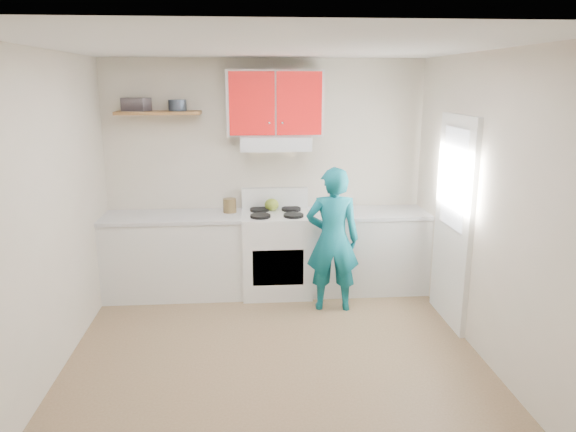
{
  "coord_description": "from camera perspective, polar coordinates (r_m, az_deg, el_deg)",
  "views": [
    {
      "loc": [
        -0.23,
        -4.21,
        2.35
      ],
      "look_at": [
        0.15,
        0.55,
        1.15
      ],
      "focal_mm": 33.53,
      "sensor_mm": 36.0,
      "label": 1
    }
  ],
  "objects": [
    {
      "name": "floor",
      "position": [
        4.82,
        -1.3,
        -15.05
      ],
      "size": [
        3.8,
        3.8,
        0.0
      ],
      "primitive_type": "plane",
      "color": "brown",
      "rests_on": "ground"
    },
    {
      "name": "ceiling",
      "position": [
        4.22,
        -1.51,
        17.52
      ],
      "size": [
        3.6,
        3.8,
        0.04
      ],
      "primitive_type": "cube",
      "color": "white",
      "rests_on": "floor"
    },
    {
      "name": "back_wall",
      "position": [
        6.2,
        -2.38,
        4.35
      ],
      "size": [
        3.6,
        0.04,
        2.6
      ],
      "primitive_type": "cube",
      "color": "beige",
      "rests_on": "floor"
    },
    {
      "name": "front_wall",
      "position": [
        2.54,
        1.04,
        -10.23
      ],
      "size": [
        3.6,
        0.04,
        2.6
      ],
      "primitive_type": "cube",
      "color": "beige",
      "rests_on": "floor"
    },
    {
      "name": "left_wall",
      "position": [
        4.61,
        -24.34,
        -0.32
      ],
      "size": [
        0.04,
        3.8,
        2.6
      ],
      "primitive_type": "cube",
      "color": "beige",
      "rests_on": "floor"
    },
    {
      "name": "right_wall",
      "position": [
        4.79,
        20.66,
        0.53
      ],
      "size": [
        0.04,
        3.8,
        2.6
      ],
      "primitive_type": "cube",
      "color": "beige",
      "rests_on": "floor"
    },
    {
      "name": "door",
      "position": [
        5.46,
        17.12,
        -0.56
      ],
      "size": [
        0.05,
        0.85,
        2.05
      ],
      "primitive_type": "cube",
      "color": "white",
      "rests_on": "floor"
    },
    {
      "name": "door_glass",
      "position": [
        5.36,
        17.18,
        3.83
      ],
      "size": [
        0.01,
        0.55,
        0.95
      ],
      "primitive_type": "cube",
      "color": "white",
      "rests_on": "door"
    },
    {
      "name": "counter_left",
      "position": [
        6.16,
        -11.93,
        -4.16
      ],
      "size": [
        1.52,
        0.6,
        0.9
      ],
      "primitive_type": "cube",
      "color": "silver",
      "rests_on": "floor"
    },
    {
      "name": "counter_right",
      "position": [
        6.26,
        8.32,
        -3.71
      ],
      "size": [
        1.32,
        0.6,
        0.9
      ],
      "primitive_type": "cube",
      "color": "silver",
      "rests_on": "floor"
    },
    {
      "name": "stove",
      "position": [
        6.09,
        -1.24,
        -3.97
      ],
      "size": [
        0.76,
        0.65,
        0.92
      ],
      "primitive_type": "cube",
      "color": "white",
      "rests_on": "floor"
    },
    {
      "name": "range_hood",
      "position": [
        5.93,
        -1.36,
        7.77
      ],
      "size": [
        0.76,
        0.44,
        0.15
      ],
      "primitive_type": "cube",
      "color": "silver",
      "rests_on": "back_wall"
    },
    {
      "name": "upper_cabinets",
      "position": [
        5.95,
        -1.42,
        11.9
      ],
      "size": [
        1.02,
        0.33,
        0.7
      ],
      "primitive_type": "cube",
      "color": "red",
      "rests_on": "back_wall"
    },
    {
      "name": "shelf",
      "position": [
        6.03,
        -13.57,
        10.6
      ],
      "size": [
        0.9,
        0.3,
        0.04
      ],
      "primitive_type": "cube",
      "color": "brown",
      "rests_on": "back_wall"
    },
    {
      "name": "books",
      "position": [
        6.11,
        -15.79,
        11.32
      ],
      "size": [
        0.32,
        0.27,
        0.14
      ],
      "primitive_type": "cube",
      "rotation": [
        0.0,
        0.0,
        -0.34
      ],
      "color": "#423A40",
      "rests_on": "shelf"
    },
    {
      "name": "tin",
      "position": [
        6.03,
        -11.64,
        11.43
      ],
      "size": [
        0.19,
        0.19,
        0.12
      ],
      "primitive_type": "cylinder",
      "rotation": [
        0.0,
        0.0,
        -0.0
      ],
      "color": "#333D4C",
      "rests_on": "shelf"
    },
    {
      "name": "kettle",
      "position": [
        6.1,
        -1.74,
        1.21
      ],
      "size": [
        0.21,
        0.21,
        0.14
      ],
      "primitive_type": "ellipsoid",
      "rotation": [
        0.0,
        0.0,
        -0.41
      ],
      "color": "olive",
      "rests_on": "stove"
    },
    {
      "name": "crock",
      "position": [
        6.04,
        -6.2,
        1.01
      ],
      "size": [
        0.19,
        0.19,
        0.18
      ],
      "primitive_type": "cylinder",
      "rotation": [
        0.0,
        0.0,
        -0.36
      ],
      "color": "brown",
      "rests_on": "counter_left"
    },
    {
      "name": "cutting_board",
      "position": [
        6.05,
        4.66,
        0.28
      ],
      "size": [
        0.35,
        0.28,
        0.02
      ],
      "primitive_type": "cube",
      "rotation": [
        0.0,
        0.0,
        -0.13
      ],
      "color": "olive",
      "rests_on": "counter_right"
    },
    {
      "name": "silicone_mat",
      "position": [
        6.26,
        11.47,
        0.47
      ],
      "size": [
        0.32,
        0.27,
        0.01
      ],
      "primitive_type": "cube",
      "rotation": [
        0.0,
        0.0,
        -0.04
      ],
      "color": "#B31A12",
      "rests_on": "counter_right"
    },
    {
      "name": "person",
      "position": [
        5.58,
        4.76,
        -2.5
      ],
      "size": [
        0.59,
        0.42,
        1.52
      ],
      "primitive_type": "imported",
      "rotation": [
        0.0,
        0.0,
        3.04
      ],
      "color": "#0B5E6B",
      "rests_on": "floor"
    }
  ]
}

